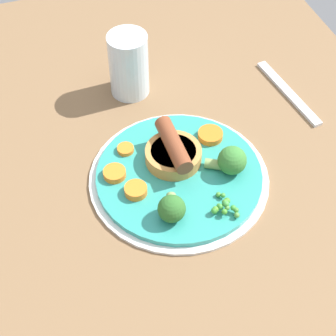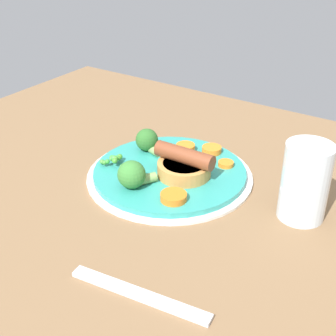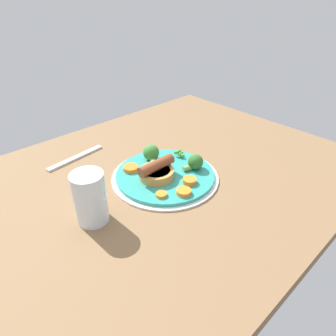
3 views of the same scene
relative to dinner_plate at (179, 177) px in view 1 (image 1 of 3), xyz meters
The scene contains 12 objects.
dining_table 3.11cm from the dinner_plate, 38.94° to the right, with size 110.00×80.00×3.00cm, color brown.
dinner_plate is the anchor object (origin of this frame).
sausage_pudding 3.89cm from the dinner_plate, ahead, with size 10.10×8.72×4.84cm.
pea_pile 9.55cm from the dinner_plate, 156.69° to the right, with size 5.20×3.84×1.91cm.
broccoli_floret_near 8.55cm from the dinner_plate, 152.65° to the left, with size 5.56×4.02×4.02cm.
broccoli_floret_far 8.33cm from the dinner_plate, 103.79° to the right, with size 4.90×6.13×4.42cm.
carrot_slice_0 9.21cm from the dinner_plate, 53.15° to the right, with size 3.99×3.99×1.09cm, color orange.
carrot_slice_1 7.57cm from the dinner_plate, 101.17° to the left, with size 3.39×3.39×1.23cm, color orange.
carrot_slice_4 9.64cm from the dinner_plate, 41.83° to the left, with size 2.62×2.62×0.74cm, color orange.
carrot_slice_5 9.86cm from the dinner_plate, 73.57° to the left, with size 3.45×3.45×1.07cm, color orange.
fork 27.59cm from the dinner_plate, 64.11° to the right, with size 18.00×1.60×0.60cm, color silver.
drinking_glass 22.67cm from the dinner_plate, ahead, with size 6.79×6.79×11.54cm, color silver.
Camera 1 is at (-53.01, 20.92, 69.77)cm, focal length 60.00 mm.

